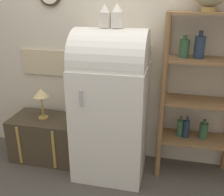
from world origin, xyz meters
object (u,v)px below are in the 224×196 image
Objects in this scene: refrigerator at (111,102)px; suitcase_trunk at (46,137)px; vase_center at (117,16)px; desk_lamp at (41,95)px; vase_left at (105,17)px.

refrigerator is 2.04× the size of suitcase_trunk.
vase_center reaches higher than desk_lamp.
vase_center is (0.85, -0.07, 1.37)m from suitcase_trunk.
vase_left is 0.96× the size of vase_center.
refrigerator is 0.96m from suitcase_trunk.
vase_left is at bearing -168.57° from refrigerator.
vase_left is 1.11m from desk_lamp.
vase_center reaches higher than suitcase_trunk.
suitcase_trunk is 2.13× the size of desk_lamp.
refrigerator is 7.54× the size of vase_left.
vase_left is (-0.05, -0.01, 0.82)m from refrigerator.
desk_lamp is (-0.85, 0.07, -0.83)m from vase_center.
vase_left reaches higher than suitcase_trunk.
vase_center reaches higher than refrigerator.
vase_center is 0.60× the size of desk_lamp.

